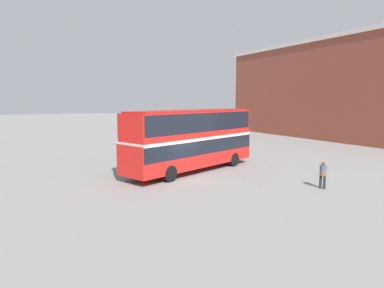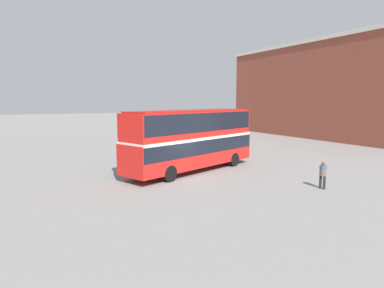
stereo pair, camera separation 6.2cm
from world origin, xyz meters
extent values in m
plane|color=gray|center=(0.00, 0.00, 0.00)|extent=(240.00, 240.00, 0.00)
cube|color=brown|center=(30.94, 12.29, 6.36)|extent=(11.47, 36.34, 12.71)
cube|color=silver|center=(30.94, 12.29, 12.96)|extent=(11.77, 36.64, 0.50)
cube|color=red|center=(1.60, 1.80, 1.46)|extent=(11.59, 6.46, 2.00)
cube|color=red|center=(1.60, 1.80, 3.42)|extent=(11.41, 6.32, 1.92)
cube|color=black|center=(1.60, 1.80, 1.91)|extent=(11.50, 6.44, 0.98)
cube|color=black|center=(1.60, 1.80, 3.64)|extent=(11.26, 6.29, 1.30)
cube|color=silver|center=(1.60, 1.80, 2.49)|extent=(11.50, 6.44, 0.20)
cube|color=#B11A15|center=(1.60, 1.80, 4.42)|extent=(10.86, 5.97, 0.10)
cylinder|color=black|center=(4.61, 4.17, 0.53)|extent=(1.10, 0.66, 1.07)
cylinder|color=black|center=(5.43, 2.00, 0.53)|extent=(1.10, 0.66, 1.07)
cylinder|color=black|center=(-2.01, 1.67, 0.53)|extent=(1.10, 0.66, 1.07)
cylinder|color=black|center=(-1.19, -0.50, 0.53)|extent=(1.10, 0.66, 1.07)
cylinder|color=#232328|center=(6.13, -6.34, 0.39)|extent=(0.15, 0.15, 0.79)
cylinder|color=#232328|center=(6.08, -6.10, 0.39)|extent=(0.15, 0.15, 0.79)
cylinder|color=brown|center=(6.11, -6.22, 1.10)|extent=(0.45, 0.45, 0.62)
cylinder|color=#28569E|center=(6.11, -6.22, 1.30)|extent=(0.48, 0.48, 0.14)
sphere|color=brown|center=(6.11, -6.22, 1.52)|extent=(0.21, 0.21, 0.21)
cube|color=maroon|center=(5.21, 13.16, 0.63)|extent=(4.22, 1.93, 0.73)
cube|color=black|center=(5.38, 13.16, 1.27)|extent=(2.20, 1.71, 0.55)
cylinder|color=black|center=(3.90, 12.34, 0.31)|extent=(0.63, 0.23, 0.62)
cylinder|color=black|center=(3.92, 14.03, 0.31)|extent=(0.63, 0.23, 0.62)
cylinder|color=black|center=(6.50, 12.30, 0.31)|extent=(0.63, 0.23, 0.62)
cylinder|color=black|center=(6.52, 13.99, 0.31)|extent=(0.63, 0.23, 0.62)
camera|label=1|loc=(-9.80, -20.13, 5.18)|focal=32.00mm
camera|label=2|loc=(-9.74, -20.16, 5.18)|focal=32.00mm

